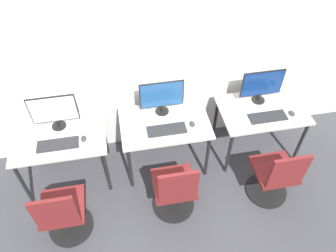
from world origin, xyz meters
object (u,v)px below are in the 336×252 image
(office_chair_left, at_px, (64,215))
(office_chair_right, at_px, (275,177))
(monitor_right, at_px, (262,85))
(mouse_right, at_px, (292,113))
(monitor_left, at_px, (54,111))
(mouse_center, at_px, (192,124))
(monitor_center, at_px, (162,96))
(keyboard_center, at_px, (167,130))
(keyboard_left, at_px, (58,144))
(office_chair_center, at_px, (175,191))
(keyboard_right, at_px, (268,117))
(mouse_left, at_px, (84,139))

(office_chair_left, bearing_deg, office_chair_right, 0.95)
(monitor_right, distance_m, mouse_right, 0.47)
(monitor_left, height_order, mouse_center, monitor_left)
(office_chair_left, relative_size, monitor_center, 1.80)
(monitor_center, distance_m, keyboard_center, 0.38)
(keyboard_left, bearing_deg, monitor_right, 6.82)
(mouse_center, xyz_separation_m, monitor_right, (0.88, 0.25, 0.22))
(office_chair_center, bearing_deg, monitor_center, 88.81)
(office_chair_center, bearing_deg, monitor_right, 35.44)
(office_chair_right, bearing_deg, mouse_center, 142.51)
(mouse_center, height_order, keyboard_right, mouse_center)
(mouse_right, bearing_deg, monitor_left, 173.54)
(monitor_right, height_order, keyboard_right, monitor_right)
(monitor_right, bearing_deg, keyboard_left, -173.18)
(monitor_center, bearing_deg, office_chair_right, -38.97)
(keyboard_right, xyz_separation_m, mouse_right, (0.29, 0.00, 0.01))
(keyboard_left, relative_size, monitor_right, 0.87)
(mouse_left, height_order, mouse_center, same)
(keyboard_left, relative_size, office_chair_left, 0.48)
(mouse_right, height_order, office_chair_right, office_chair_right)
(office_chair_center, bearing_deg, keyboard_right, 24.74)
(monitor_center, height_order, keyboard_center, monitor_center)
(monitor_right, height_order, office_chair_right, monitor_right)
(keyboard_center, height_order, mouse_center, mouse_center)
(office_chair_left, height_order, monitor_center, monitor_center)
(keyboard_right, relative_size, mouse_right, 4.81)
(office_chair_left, height_order, keyboard_center, office_chair_left)
(keyboard_left, relative_size, mouse_left, 4.81)
(office_chair_left, distance_m, office_chair_right, 2.28)
(mouse_left, xyz_separation_m, monitor_center, (0.90, 0.27, 0.22))
(keyboard_left, bearing_deg, mouse_left, 5.58)
(mouse_center, bearing_deg, keyboard_left, -178.91)
(mouse_left, bearing_deg, monitor_right, 6.98)
(monitor_right, bearing_deg, mouse_center, -163.94)
(keyboard_center, distance_m, mouse_right, 1.47)
(keyboard_center, relative_size, office_chair_center, 0.48)
(office_chair_left, bearing_deg, monitor_left, 89.79)
(monitor_left, distance_m, mouse_left, 0.43)
(mouse_left, bearing_deg, mouse_right, -1.09)
(office_chair_left, distance_m, monitor_center, 1.61)
(office_chair_left, xyz_separation_m, mouse_center, (1.47, 0.66, 0.37))
(monitor_center, relative_size, keyboard_center, 1.15)
(keyboard_right, height_order, office_chair_right, office_chair_right)
(keyboard_left, xyz_separation_m, keyboard_right, (2.34, -0.02, 0.00))
(monitor_right, bearing_deg, monitor_center, 178.99)
(monitor_left, relative_size, monitor_center, 1.00)
(office_chair_center, xyz_separation_m, keyboard_right, (1.19, 0.55, 0.37))
(monitor_right, xyz_separation_m, office_chair_right, (-0.07, -0.87, -0.59))
(mouse_left, bearing_deg, keyboard_right, -1.25)
(office_chair_center, bearing_deg, office_chair_right, -1.34)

